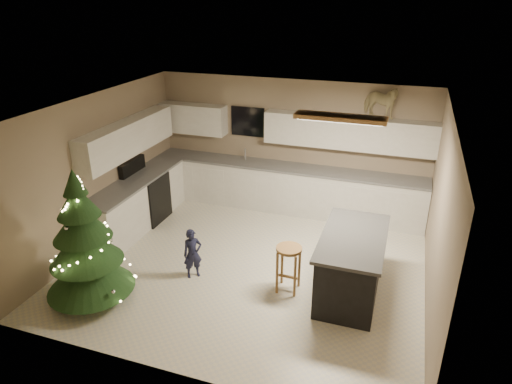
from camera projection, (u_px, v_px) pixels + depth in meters
ground_plane at (249, 264)px, 7.53m from camera, size 5.50×5.50×0.00m
room_shell at (250, 164)px, 6.82m from camera, size 5.52×5.02×2.61m
cabinetry at (233, 179)px, 8.92m from camera, size 5.50×3.20×2.00m
island at (351, 264)px, 6.63m from camera, size 0.90×1.70×0.95m
bar_stool at (289, 258)px, 6.66m from camera, size 0.38×0.38×0.73m
christmas_tree at (85, 249)px, 6.35m from camera, size 1.27×1.23×2.03m
toddler at (193, 254)px, 7.05m from camera, size 0.35×0.34×0.81m
rocking_horse at (380, 102)px, 8.11m from camera, size 0.76×0.54×0.61m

